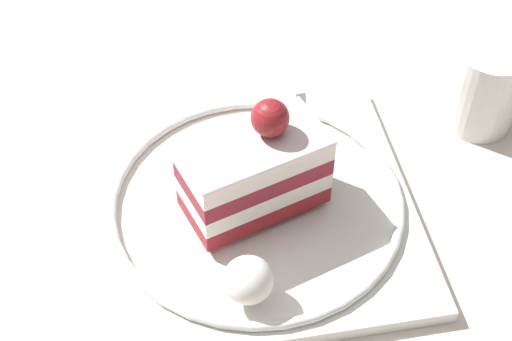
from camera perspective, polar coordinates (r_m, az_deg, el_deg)
name	(u,v)px	position (r m, az deg, el deg)	size (l,w,h in m)	color
ground_plane	(268,207)	(0.57, 0.95, -2.82)	(2.40, 2.40, 0.00)	silver
dessert_plate	(256,206)	(0.56, 0.00, -2.75)	(0.24, 0.24, 0.02)	white
cake_slice	(255,170)	(0.53, -0.11, 0.00)	(0.08, 0.11, 0.09)	maroon
whipped_cream_dollop	(248,280)	(0.49, -0.60, -8.35)	(0.03, 0.03, 0.03)	white
fork	(293,121)	(0.61, 2.84, 3.82)	(0.11, 0.03, 0.00)	silver
drink_glass_far	(485,90)	(0.64, 17.09, 5.91)	(0.06, 0.06, 0.07)	white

